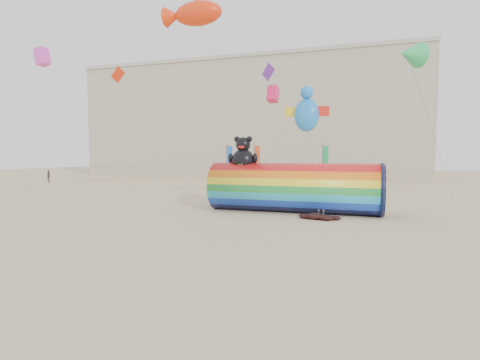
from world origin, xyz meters
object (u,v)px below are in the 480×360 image
(hotel_building, at_px, (250,120))
(fabric_bundle, at_px, (318,217))
(kite_handler, at_px, (321,202))
(windsock_assembly, at_px, (294,186))

(hotel_building, relative_size, fabric_bundle, 23.06)
(hotel_building, height_order, fabric_bundle, hotel_building)
(hotel_building, bearing_deg, kite_handler, -67.64)
(windsock_assembly, relative_size, fabric_bundle, 4.51)
(hotel_building, xyz_separation_m, windsock_assembly, (15.43, -41.32, -8.51))
(windsock_assembly, height_order, fabric_bundle, windsock_assembly)
(kite_handler, bearing_deg, fabric_bundle, 82.39)
(hotel_building, height_order, windsock_assembly, hotel_building)
(kite_handler, distance_m, fabric_bundle, 1.61)
(windsock_assembly, distance_m, kite_handler, 2.40)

